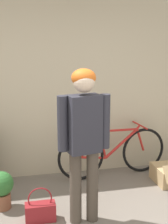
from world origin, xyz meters
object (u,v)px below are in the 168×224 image
(potted_plant, at_px, (1,188))
(bicycle, at_px, (113,152))
(handbag, at_px, (40,211))
(person, at_px, (84,132))

(potted_plant, bearing_deg, bicycle, 21.00)
(bicycle, bearing_deg, handbag, -145.02)
(person, height_order, bicycle, person)
(person, xyz_separation_m, bicycle, (0.69, 1.10, -0.68))
(bicycle, bearing_deg, potted_plant, -164.35)
(handbag, bearing_deg, person, -12.12)
(person, bearing_deg, potted_plant, 140.40)
(handbag, distance_m, potted_plant, 0.60)
(person, xyz_separation_m, potted_plant, (-0.92, 0.48, -0.79))
(potted_plant, bearing_deg, person, -27.76)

